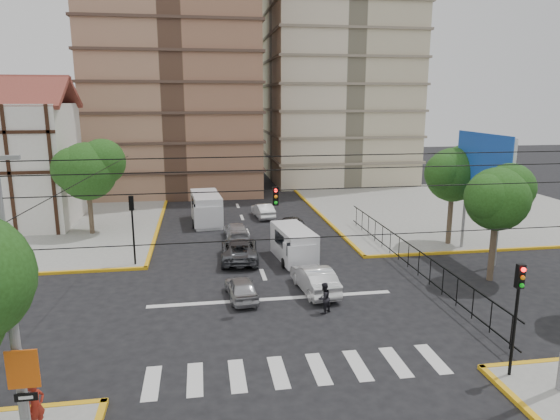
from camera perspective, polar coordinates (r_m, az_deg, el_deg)
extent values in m
plane|color=black|center=(25.76, -0.51, -11.16)|extent=(160.00, 160.00, 0.00)
cube|color=gray|center=(47.47, -29.20, -1.55)|extent=(26.00, 26.00, 0.15)
cube|color=gray|center=(50.35, 18.94, 0.12)|extent=(26.00, 26.00, 0.15)
cube|color=silver|center=(20.49, 2.14, -17.84)|extent=(12.00, 2.40, 0.01)
cube|color=silver|center=(26.85, -0.90, -10.13)|extent=(13.00, 0.40, 0.01)
cube|color=silver|center=(46.31, -28.69, 4.40)|extent=(10.00, 8.00, 10.00)
cube|color=maroon|center=(47.79, -28.69, 11.74)|extent=(10.80, 4.25, 2.65)
cylinder|color=slate|center=(33.74, 23.52, -2.58)|extent=(0.20, 0.20, 4.00)
cylinder|color=slate|center=(37.05, 20.24, -1.01)|extent=(0.20, 0.20, 4.00)
cube|color=silver|center=(34.67, 22.34, 4.66)|extent=(0.25, 6.00, 4.00)
cube|color=blue|center=(34.56, 22.06, 4.66)|extent=(0.08, 6.20, 4.20)
cylinder|color=#473828|center=(31.34, 23.14, -3.76)|extent=(0.36, 0.36, 4.20)
sphere|color=#1F4513|center=(30.73, 23.58, 1.17)|extent=(3.60, 3.60, 3.60)
sphere|color=#1F4513|center=(31.38, 24.76, 2.28)|extent=(2.88, 2.88, 2.88)
sphere|color=#1F4513|center=(30.07, 22.76, 1.35)|extent=(2.70, 2.70, 2.70)
cylinder|color=#473828|center=(37.65, 18.85, -0.56)|extent=(0.36, 0.36, 4.48)
sphere|color=#1F4513|center=(37.13, 19.17, 3.83)|extent=(3.80, 3.80, 3.80)
sphere|color=#1F4513|center=(37.77, 20.30, 4.76)|extent=(3.04, 3.04, 3.04)
sphere|color=#1F4513|center=(36.48, 18.36, 4.05)|extent=(2.85, 2.85, 2.85)
cylinder|color=#473828|center=(41.06, -20.85, 0.14)|extent=(0.36, 0.36, 4.20)
sphere|color=#1F4513|center=(40.57, -21.17, 4.15)|extent=(4.40, 4.40, 4.40)
sphere|color=#1F4513|center=(40.57, -19.64, 5.21)|extent=(3.52, 3.52, 3.52)
sphere|color=#1F4513|center=(40.45, -22.50, 4.33)|extent=(3.30, 3.30, 3.30)
cylinder|color=black|center=(21.00, 25.16, -12.51)|extent=(0.12, 0.12, 3.50)
cube|color=black|center=(20.21, 25.74, -6.82)|extent=(0.28, 0.22, 0.90)
sphere|color=#FF0C0C|center=(20.12, 25.82, -6.01)|extent=(0.17, 0.17, 0.17)
cylinder|color=black|center=(32.53, -16.39, -3.03)|extent=(0.12, 0.12, 3.50)
cube|color=black|center=(32.03, -16.63, 0.77)|extent=(0.28, 0.22, 0.90)
sphere|color=#FF0C0C|center=(31.97, -16.67, 1.29)|extent=(0.17, 0.17, 0.17)
cube|color=black|center=(24.02, -0.54, 1.61)|extent=(0.28, 0.22, 0.90)
cylinder|color=black|center=(15.31, 4.52, -3.12)|extent=(18.00, 0.03, 0.03)
cylinder|color=slate|center=(16.36, -28.42, -9.52)|extent=(0.28, 0.28, 9.00)
cylinder|color=slate|center=(17.37, -26.94, -18.71)|extent=(0.08, 0.08, 3.20)
cube|color=#E5590C|center=(16.85, -27.34, -15.87)|extent=(0.90, 0.06, 1.20)
cube|color=black|center=(17.28, -27.02, -18.51)|extent=(0.65, 0.05, 0.25)
cube|color=silver|center=(32.69, 1.57, -3.92)|extent=(2.44, 4.89, 2.16)
cube|color=silver|center=(30.98, 2.21, -5.15)|extent=(1.91, 1.34, 1.50)
cube|color=black|center=(30.51, 2.34, -4.41)|extent=(1.74, 0.31, 0.85)
cylinder|color=black|center=(31.36, 0.46, -6.09)|extent=(0.25, 0.66, 0.66)
cylinder|color=black|center=(31.69, 3.66, -5.91)|extent=(0.25, 0.66, 0.66)
cylinder|color=black|center=(34.18, -0.38, -4.49)|extent=(0.25, 0.66, 0.66)
cylinder|color=black|center=(34.49, 2.56, -4.35)|extent=(0.25, 0.66, 0.66)
cube|color=silver|center=(42.85, -8.43, 0.20)|extent=(2.66, 5.67, 2.53)
cube|color=silver|center=(40.74, -8.37, -0.69)|extent=(2.19, 1.49, 1.76)
cube|color=black|center=(40.23, -8.39, 0.02)|extent=(2.04, 0.27, 0.99)
cylinder|color=black|center=(41.34, -9.80, -1.56)|extent=(0.25, 0.77, 0.77)
cylinder|color=black|center=(41.36, -6.90, -1.46)|extent=(0.25, 0.77, 0.77)
cylinder|color=black|center=(44.76, -9.76, -0.47)|extent=(0.25, 0.77, 0.77)
cylinder|color=black|center=(44.78, -7.09, -0.38)|extent=(0.25, 0.77, 0.77)
imported|color=#A7A7AB|center=(26.77, -4.45, -8.84)|extent=(1.76, 3.71, 1.22)
imported|color=white|center=(27.62, 3.98, -7.87)|extent=(2.02, 4.60, 1.47)
imported|color=#4E5055|center=(32.90, -4.67, -4.53)|extent=(2.65, 5.23, 1.42)
imported|color=#B3B3B8|center=(37.88, -5.03, -2.38)|extent=(1.85, 4.26, 1.22)
imported|color=#262628|center=(38.92, 1.30, -1.72)|extent=(2.45, 4.60, 1.49)
imported|color=white|center=(44.41, -1.94, -0.06)|extent=(1.81, 4.03, 1.28)
imported|color=maroon|center=(18.42, -26.14, -19.49)|extent=(0.70, 0.72, 1.67)
imported|color=black|center=(25.04, 5.04, -9.98)|extent=(0.97, 0.93, 1.57)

